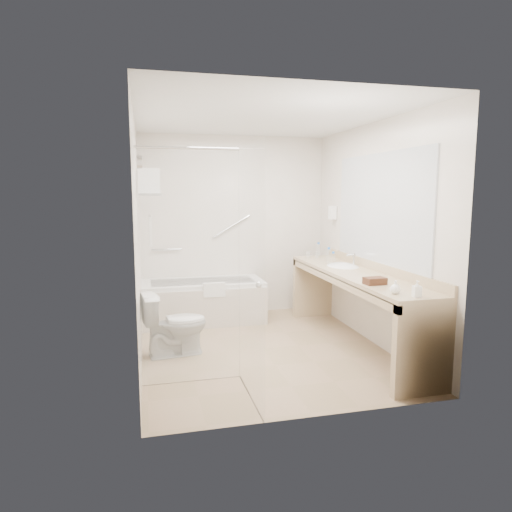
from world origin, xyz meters
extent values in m
plane|color=#9D8061|center=(0.00, 0.00, 0.00)|extent=(3.20, 3.20, 0.00)
cube|color=silver|center=(0.00, 0.00, 2.50)|extent=(2.60, 3.20, 0.10)
cube|color=silver|center=(0.00, 1.60, 1.25)|extent=(2.60, 0.10, 2.50)
cube|color=silver|center=(0.00, -1.60, 1.25)|extent=(2.60, 0.10, 2.50)
cube|color=silver|center=(-1.30, 0.00, 1.25)|extent=(0.10, 3.20, 2.50)
cube|color=silver|center=(1.30, 0.00, 1.25)|extent=(0.10, 3.20, 2.50)
cube|color=white|center=(-0.50, 1.25, 0.28)|extent=(1.60, 0.70, 0.55)
cube|color=beige|center=(-0.50, 0.89, 0.25)|extent=(1.60, 0.02, 0.50)
cube|color=white|center=(-0.40, 0.90, 0.50)|extent=(0.28, 0.06, 0.18)
cylinder|color=silver|center=(-0.95, 1.56, 0.95)|extent=(0.40, 0.03, 0.03)
cylinder|color=silver|center=(-0.05, 1.56, 1.25)|extent=(0.53, 0.03, 0.33)
cube|color=silver|center=(-0.85, -0.70, 1.05)|extent=(0.90, 0.01, 2.10)
cube|color=silver|center=(-0.40, -1.15, 1.05)|extent=(0.02, 0.90, 2.10)
cylinder|color=silver|center=(-0.85, -0.70, 2.10)|extent=(0.90, 0.02, 0.02)
sphere|color=silver|center=(-0.37, -1.30, 1.00)|extent=(0.05, 0.05, 0.05)
cylinder|color=silver|center=(-1.25, -1.15, 1.95)|extent=(0.04, 0.10, 0.10)
cube|color=silver|center=(-1.17, 0.35, 1.70)|extent=(0.24, 0.55, 0.02)
cylinder|color=silver|center=(-1.17, 0.35, 1.48)|extent=(0.02, 0.55, 0.02)
cube|color=white|center=(-1.17, 0.35, 1.32)|extent=(0.03, 0.42, 0.32)
cube|color=white|center=(-1.17, 0.35, 1.76)|extent=(0.22, 0.40, 0.08)
cube|color=white|center=(-1.17, 0.35, 1.84)|extent=(0.22, 0.40, 0.08)
cube|color=white|center=(-1.17, 0.35, 1.93)|extent=(0.22, 0.40, 0.08)
cube|color=tan|center=(1.02, -0.15, 0.82)|extent=(0.55, 2.70, 0.05)
cube|color=tan|center=(1.29, -0.15, 0.90)|extent=(0.03, 2.70, 0.10)
cube|color=tan|center=(0.77, -0.15, 0.77)|extent=(0.04, 2.70, 0.08)
cube|color=tan|center=(1.02, -1.46, 0.40)|extent=(0.55, 0.08, 0.80)
cube|color=tan|center=(1.02, 1.16, 0.40)|extent=(0.55, 0.08, 0.80)
ellipsoid|color=white|center=(1.05, 0.25, 0.82)|extent=(0.40, 0.52, 0.14)
cylinder|color=silver|center=(1.20, 0.25, 0.93)|extent=(0.03, 0.03, 0.14)
cube|color=silver|center=(1.29, -0.15, 1.55)|extent=(0.02, 2.00, 1.20)
cube|color=white|center=(1.25, 1.05, 1.45)|extent=(0.08, 0.10, 0.18)
imported|color=white|center=(-0.95, 0.05, 0.33)|extent=(0.72, 0.47, 0.67)
cube|color=#4D2C1B|center=(0.90, -0.83, 0.88)|extent=(0.21, 0.14, 0.07)
imported|color=white|center=(0.98, -1.40, 0.88)|extent=(0.08, 0.15, 0.07)
imported|color=white|center=(0.87, -1.24, 0.90)|extent=(0.11, 0.13, 0.09)
cylinder|color=silver|center=(0.93, 0.24, 0.93)|extent=(0.06, 0.06, 0.16)
cylinder|color=blue|center=(0.93, 0.24, 1.02)|extent=(0.03, 0.03, 0.02)
cylinder|color=silver|center=(0.96, 0.47, 0.94)|extent=(0.06, 0.06, 0.18)
cylinder|color=blue|center=(0.96, 0.47, 1.04)|extent=(0.03, 0.03, 0.03)
cylinder|color=silver|center=(1.08, 1.10, 0.94)|extent=(0.06, 0.06, 0.17)
cylinder|color=blue|center=(1.08, 1.10, 1.03)|extent=(0.03, 0.03, 0.03)
cylinder|color=silver|center=(0.99, 0.94, 0.89)|extent=(0.08, 0.08, 0.08)
cylinder|color=silver|center=(0.88, 0.99, 0.89)|extent=(0.08, 0.08, 0.09)
camera|label=1|loc=(-1.22, -4.72, 1.73)|focal=32.00mm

